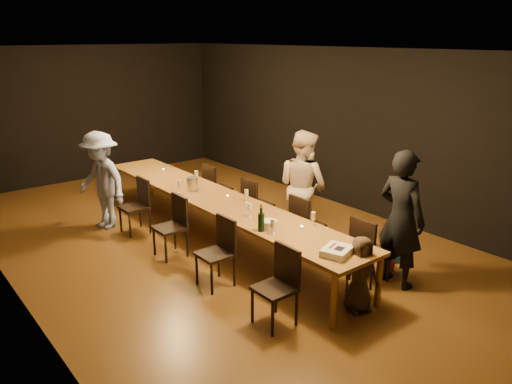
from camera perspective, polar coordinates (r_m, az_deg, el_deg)
ground at (r=8.16m, az=-4.44°, el=-5.68°), size 10.00×10.00×0.00m
room_shell at (r=7.59m, az=-4.81°, el=8.89°), size 6.04×10.04×3.02m
table at (r=7.91m, az=-4.56°, el=-1.00°), size 0.90×6.00×0.75m
chair_right_0 at (r=6.90m, az=12.96°, el=-6.40°), size 0.42×0.42×0.93m
chair_right_1 at (r=7.63m, az=5.92°, el=-3.65°), size 0.42×0.42×0.93m
chair_right_2 at (r=8.47m, az=0.23°, el=-1.38°), size 0.42×0.42×0.93m
chair_right_3 at (r=9.38m, az=-4.38°, el=0.49°), size 0.42×0.42×0.93m
chair_left_0 at (r=5.77m, az=2.13°, el=-10.89°), size 0.42×0.42×0.93m
chair_left_1 at (r=6.63m, az=-4.71°, el=-7.00°), size 0.42×0.42×0.93m
chair_left_2 at (r=7.58m, az=-9.84°, el=-3.97°), size 0.42×0.42×0.93m
chair_left_3 at (r=8.59m, az=-13.76°, el=-1.61°), size 0.42×0.42×0.93m
woman_birthday at (r=6.75m, az=16.25°, el=-2.98°), size 0.45×0.68×1.85m
woman_tan at (r=7.98m, az=5.37°, el=0.68°), size 0.74×0.92×1.81m
man_blue at (r=8.87m, az=-17.26°, el=1.25°), size 0.88×1.21×1.68m
child at (r=6.16m, az=11.83°, el=-9.20°), size 0.54×0.43×0.96m
gift_bag_red at (r=7.30m, az=14.70°, el=-7.90°), size 0.27×0.19×0.30m
gift_bag_blue at (r=7.65m, az=15.43°, el=-6.70°), size 0.28×0.23×0.30m
birthday_cake at (r=5.95m, az=9.26°, el=-6.68°), size 0.45×0.40×0.09m
plate_stack at (r=6.61m, az=1.49°, el=-3.77°), size 0.22×0.22×0.12m
champagne_bottle at (r=6.50m, az=0.59°, el=-2.97°), size 0.10×0.10×0.37m
ice_bucket at (r=8.31m, az=-7.30°, el=0.93°), size 0.21×0.21×0.21m
wineglass_0 at (r=6.43m, az=1.93°, el=-3.97°), size 0.06×0.06×0.21m
wineglass_1 at (r=6.72m, az=6.57°, el=-3.12°), size 0.06×0.06×0.21m
wineglass_2 at (r=7.00m, az=-0.70°, el=-2.14°), size 0.06×0.06×0.21m
wineglass_3 at (r=7.63m, az=-1.10°, el=-0.47°), size 0.06×0.06×0.21m
wineglass_4 at (r=8.20m, az=-8.73°, el=0.63°), size 0.06×0.06×0.21m
wineglass_5 at (r=8.74m, az=-6.81°, el=1.77°), size 0.06×0.06×0.21m
tealight_near at (r=6.67m, az=5.25°, el=-4.06°), size 0.05×0.05×0.03m
tealight_mid at (r=7.89m, az=-3.26°, el=-0.53°), size 0.05×0.05×0.03m
tealight_far at (r=9.60m, az=-10.54°, el=2.50°), size 0.05×0.05×0.03m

